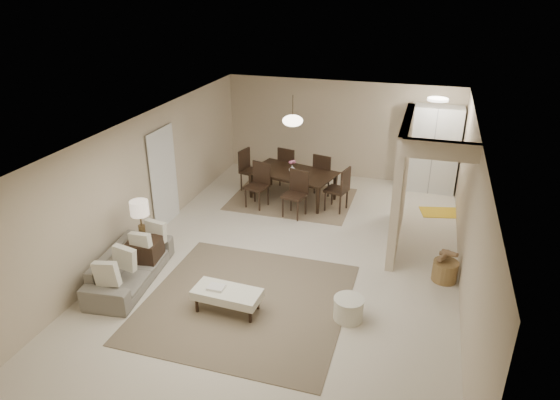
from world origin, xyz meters
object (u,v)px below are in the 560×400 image
(pantry_cabinet, at_px, (433,149))
(side_table, at_px, (145,255))
(sofa, at_px, (130,266))
(ottoman_bench, at_px, (227,294))
(dining_table, at_px, (292,186))
(round_pouf, at_px, (348,309))
(wicker_basket, at_px, (445,271))

(pantry_cabinet, bearing_deg, side_table, -131.55)
(sofa, height_order, side_table, side_table)
(ottoman_bench, distance_m, dining_table, 4.49)
(ottoman_bench, distance_m, round_pouf, 1.90)
(pantry_cabinet, distance_m, ottoman_bench, 6.76)
(sofa, height_order, wicker_basket, sofa)
(ottoman_bench, xyz_separation_m, wicker_basket, (3.28, 1.92, -0.12))
(dining_table, bearing_deg, ottoman_bench, -73.62)
(sofa, relative_size, dining_table, 1.02)
(pantry_cabinet, xyz_separation_m, ottoman_bench, (-2.88, -6.07, -0.74))
(side_table, xyz_separation_m, round_pouf, (3.73, -0.36, -0.11))
(pantry_cabinet, xyz_separation_m, dining_table, (-3.08, -1.59, -0.70))
(side_table, distance_m, wicker_basket, 5.29)
(round_pouf, relative_size, wicker_basket, 1.09)
(ottoman_bench, bearing_deg, pantry_cabinet, 67.52)
(side_table, height_order, wicker_basket, side_table)
(pantry_cabinet, bearing_deg, wicker_basket, -84.49)
(sofa, xyz_separation_m, ottoman_bench, (1.92, -0.30, 0.01))
(sofa, height_order, round_pouf, sofa)
(round_pouf, bearing_deg, side_table, 174.55)
(pantry_cabinet, relative_size, side_table, 3.53)
(wicker_basket, height_order, dining_table, dining_table)
(ottoman_bench, relative_size, round_pouf, 2.32)
(side_table, height_order, round_pouf, side_table)
(side_table, height_order, dining_table, dining_table)
(ottoman_bench, bearing_deg, sofa, 174.01)
(sofa, xyz_separation_m, wicker_basket, (5.20, 1.62, -0.11))
(wicker_basket, xyz_separation_m, dining_table, (-3.48, 2.56, 0.16))
(wicker_basket, bearing_deg, side_table, -166.78)
(sofa, distance_m, side_table, 0.41)
(sofa, bearing_deg, side_table, -13.43)
(sofa, xyz_separation_m, round_pouf, (3.78, 0.05, -0.11))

